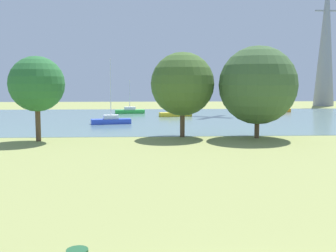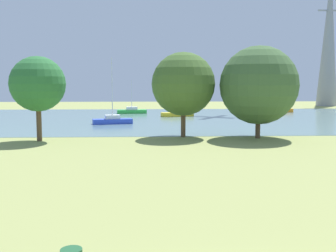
# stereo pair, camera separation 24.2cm
# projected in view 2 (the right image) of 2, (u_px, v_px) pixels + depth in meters

# --- Properties ---
(ground_plane) EXTENTS (160.00, 160.00, 0.00)m
(ground_plane) POSITION_uv_depth(u_px,v_px,m) (182.00, 151.00, 29.91)
(ground_plane) COLOR #8C9351
(water_surface) EXTENTS (140.00, 40.00, 0.02)m
(water_surface) POSITION_uv_depth(u_px,v_px,m) (166.00, 118.00, 57.72)
(water_surface) COLOR slate
(water_surface) RESTS_ON ground
(sailboat_yellow) EXTENTS (5.00, 2.39, 6.99)m
(sailboat_yellow) POSITION_uv_depth(u_px,v_px,m) (177.00, 113.00, 60.61)
(sailboat_yellow) COLOR yellow
(sailboat_yellow) RESTS_ON water_surface
(sailboat_blue) EXTENTS (5.01, 2.52, 8.07)m
(sailboat_blue) POSITION_uv_depth(u_px,v_px,m) (113.00, 120.00, 49.60)
(sailboat_blue) COLOR blue
(sailboat_blue) RESTS_ON water_surface
(sailboat_green) EXTENTS (4.96, 2.12, 5.52)m
(sailboat_green) POSITION_uv_depth(u_px,v_px,m) (132.00, 111.00, 66.61)
(sailboat_green) COLOR green
(sailboat_green) RESTS_ON water_surface
(sailboat_orange) EXTENTS (4.97, 2.20, 5.37)m
(sailboat_orange) POSITION_uv_depth(u_px,v_px,m) (278.00, 110.00, 69.29)
(sailboat_orange) COLOR orange
(sailboat_orange) RESTS_ON water_surface
(tree_east_near) EXTENTS (4.75, 4.75, 7.33)m
(tree_east_near) POSITION_uv_depth(u_px,v_px,m) (38.00, 84.00, 34.48)
(tree_east_near) COLOR brown
(tree_east_near) RESTS_ON ground
(tree_east_far) EXTENTS (5.89, 5.89, 7.88)m
(tree_east_far) POSITION_uv_depth(u_px,v_px,m) (183.00, 84.00, 37.20)
(tree_east_far) COLOR brown
(tree_east_far) RESTS_ON ground
(tree_west_far) EXTENTS (7.12, 7.12, 8.39)m
(tree_west_far) POSITION_uv_depth(u_px,v_px,m) (259.00, 85.00, 36.40)
(tree_west_far) COLOR brown
(tree_west_far) RESTS_ON ground
(electricity_pylon) EXTENTS (6.40, 4.40, 29.60)m
(electricity_pylon) POSITION_uv_depth(u_px,v_px,m) (329.00, 38.00, 87.66)
(electricity_pylon) COLOR gray
(electricity_pylon) RESTS_ON ground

